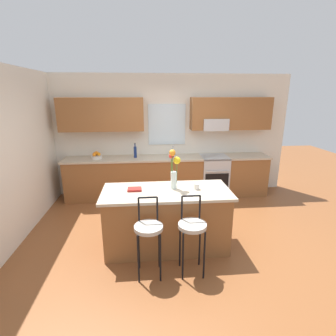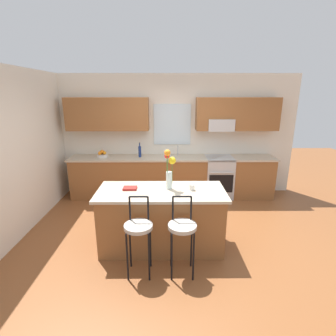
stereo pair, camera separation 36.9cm
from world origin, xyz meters
The scene contains 14 objects.
ground_plane centered at (0.00, 0.00, 0.00)m, with size 14.00×14.00×0.00m, color brown.
wall_left centered at (-2.56, 0.30, 1.35)m, with size 0.12×4.60×2.70m, color silver.
back_wall_assembly centered at (0.02, 1.98, 1.51)m, with size 5.60×0.50×2.70m.
counter_run centered at (0.00, 1.70, 0.47)m, with size 4.56×0.64×0.92m.
sink_faucet centered at (0.12, 1.84, 1.06)m, with size 0.02×0.13×0.23m.
oven_range centered at (1.05, 1.68, 0.46)m, with size 0.60×0.64×0.92m.
kitchen_island centered at (-0.21, -0.34, 0.46)m, with size 1.87×0.82×0.92m.
bar_stool_near centered at (-0.49, -0.96, 0.64)m, with size 0.36×0.36×1.04m.
bar_stool_middle centered at (0.06, -0.96, 0.64)m, with size 0.36×0.36×1.04m.
flower_vase centered at (-0.09, -0.27, 1.24)m, with size 0.17×0.15×0.60m.
mug_ceramic centered at (0.24, -0.33, 0.97)m, with size 0.08×0.08×0.09m, color silver.
cookbook centered at (-0.67, -0.29, 0.94)m, with size 0.20×0.15×0.03m, color maroon.
fruit_bowl_oranges centered at (-1.56, 1.70, 0.98)m, with size 0.24×0.24×0.16m.
bottle_olive_oil centered at (-0.72, 1.70, 1.05)m, with size 0.06×0.06×0.32m.
Camera 1 is at (-0.50, -3.80, 2.28)m, focal length 27.31 mm.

